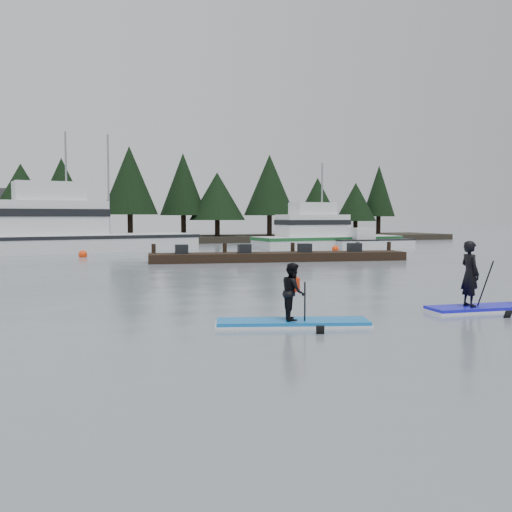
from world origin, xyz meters
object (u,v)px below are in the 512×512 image
object	(u,v)px
paddleboard_solo	(293,306)
floating_dock	(279,257)
paddleboard_duo	(492,288)
fishing_boat_medium	(324,242)
fishing_boat_large	(72,242)

from	to	relation	value
paddleboard_solo	floating_dock	bearing A→B (deg)	85.76
paddleboard_duo	fishing_boat_medium	bearing A→B (deg)	76.72
fishing_boat_large	floating_dock	size ratio (longest dim) A/B	1.17
fishing_boat_large	paddleboard_duo	world-z (taller)	fishing_boat_large
fishing_boat_medium	paddleboard_solo	size ratio (longest dim) A/B	3.41
fishing_boat_medium	paddleboard_solo	xyz separation A→B (m)	(-15.62, -28.83, -0.06)
fishing_boat_large	paddleboard_duo	distance (m)	32.21
floating_dock	paddleboard_solo	distance (m)	19.18
floating_dock	fishing_boat_medium	bearing A→B (deg)	61.69
fishing_boat_medium	paddleboard_duo	xyz separation A→B (m)	(-9.72, -28.72, 0.08)
paddleboard_duo	fishing_boat_large	bearing A→B (deg)	112.42
floating_dock	paddleboard_duo	size ratio (longest dim) A/B	3.78
paddleboard_duo	paddleboard_solo	bearing A→B (deg)	-173.58
fishing_boat_large	floating_dock	world-z (taller)	fishing_boat_large
fishing_boat_medium	floating_dock	distance (m)	13.93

